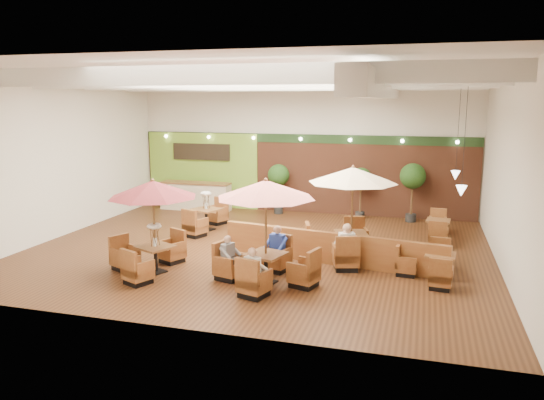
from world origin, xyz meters
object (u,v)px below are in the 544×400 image
(table_0, at_px, (151,206))
(topiary_1, at_px, (361,181))
(table_4, at_px, (430,266))
(diner_0, at_px, (254,267))
(diner_4, at_px, (346,242))
(booth_divider, at_px, (330,248))
(table_3, at_px, (206,216))
(diner_1, at_px, (276,244))
(table_5, at_px, (438,230))
(table_1, at_px, (266,212))
(table_2, at_px, (350,192))
(diner_3, at_px, (346,244))
(service_counter, at_px, (196,196))
(diner_2, at_px, (229,252))
(topiary_2, at_px, (413,178))
(topiary_0, at_px, (279,177))

(table_0, distance_m, topiary_1, 9.39)
(table_4, height_order, topiary_1, topiary_1)
(diner_0, relative_size, diner_4, 0.88)
(table_0, xyz_separation_m, diner_0, (3.16, -0.97, -1.10))
(booth_divider, xyz_separation_m, table_3, (-4.94, 2.72, 0.04))
(table_3, distance_m, diner_1, 5.28)
(table_5, relative_size, diner_1, 2.85)
(table_1, xyz_separation_m, table_2, (1.73, 2.64, 0.15))
(booth_divider, bearing_deg, diner_4, -29.83)
(booth_divider, relative_size, diner_0, 8.78)
(table_5, distance_m, diner_3, 4.83)
(service_counter, height_order, diner_2, service_counter)
(booth_divider, xyz_separation_m, table_4, (2.74, -0.45, -0.15))
(table_2, bearing_deg, diner_1, -153.40)
(table_1, xyz_separation_m, diner_4, (1.80, 1.63, -1.06))
(table_4, relative_size, table_5, 0.99)
(table_4, relative_size, diner_3, 3.16)
(service_counter, bearing_deg, table_5, -12.80)
(diner_0, bearing_deg, table_0, -174.85)
(diner_2, bearing_deg, table_0, -68.46)
(table_5, xyz_separation_m, topiary_2, (-0.94, 2.43, 1.36))
(table_3, xyz_separation_m, diner_2, (2.68, -4.78, 0.23))
(table_0, bearing_deg, service_counter, 130.34)
(booth_divider, distance_m, topiary_1, 6.21)
(topiary_0, height_order, diner_4, topiary_0)
(diner_3, bearing_deg, table_3, 133.45)
(table_0, height_order, diner_4, table_0)
(table_2, bearing_deg, service_counter, 126.55)
(table_4, bearing_deg, topiary_0, 137.81)
(service_counter, height_order, diner_3, service_counter)
(table_2, xyz_separation_m, table_5, (2.56, 3.11, -1.67))
(diner_4, bearing_deg, table_0, 177.32)
(diner_0, relative_size, diner_2, 1.06)
(table_3, distance_m, diner_0, 6.84)
(table_4, height_order, topiary_0, topiary_0)
(table_5, distance_m, diner_4, 4.84)
(table_5, height_order, diner_1, diner_1)
(diner_0, xyz_separation_m, diner_2, (-0.99, 0.99, -0.02))
(service_counter, distance_m, table_2, 9.10)
(topiary_0, relative_size, diner_1, 2.54)
(topiary_0, distance_m, diner_1, 7.48)
(table_0, relative_size, diner_0, 3.57)
(booth_divider, height_order, table_4, booth_divider)
(diner_2, distance_m, diner_3, 3.23)
(service_counter, relative_size, topiary_0, 1.47)
(table_0, xyz_separation_m, table_4, (7.18, 1.64, -1.53))
(topiary_0, bearing_deg, service_counter, -176.81)
(booth_divider, height_order, topiary_0, topiary_0)
(table_2, bearing_deg, diner_0, -132.50)
(booth_divider, bearing_deg, table_1, -111.98)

